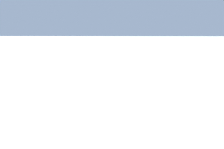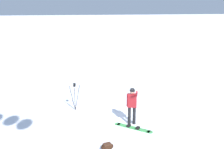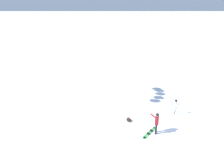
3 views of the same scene
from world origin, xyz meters
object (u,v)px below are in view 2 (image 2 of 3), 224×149
at_px(snowboarder, 132,102).
at_px(snowboard, 133,128).
at_px(gear_bag_large, 107,146).
at_px(camera_tripod, 75,91).

height_order(snowboarder, snowboard, snowboarder).
xyz_separation_m(gear_bag_large, camera_tripod, (0.91, -3.97, 0.89)).
bearing_deg(camera_tripod, gear_bag_large, 102.88).
distance_m(snowboarder, gear_bag_large, 2.55).
distance_m(snowboarder, camera_tripod, 3.20).
xyz_separation_m(snowboard, camera_tripod, (2.35, -2.53, 0.99)).
relative_size(snowboarder, snowboard, 1.21).
relative_size(gear_bag_large, camera_tripod, 0.39).
bearing_deg(camera_tripod, snowboard, 132.81).
relative_size(snowboard, camera_tripod, 1.00).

